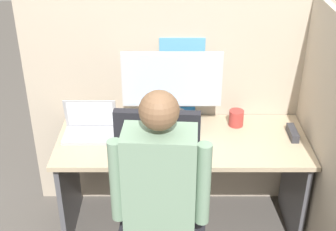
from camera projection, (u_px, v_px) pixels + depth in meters
cubicle_panel_back at (182, 105)px, 3.14m from camera, size 2.04×0.05×1.53m
cubicle_panel_right at (317, 136)px, 2.80m from camera, size 0.04×1.24×1.53m
desk at (183, 161)px, 2.96m from camera, size 1.54×0.61×0.70m
paper_box at (173, 121)px, 2.99m from camera, size 0.31×0.23×0.09m
monitor at (173, 82)px, 2.86m from camera, size 0.61×0.19×0.42m
laptop at (91, 128)px, 2.91m from camera, size 0.32×0.21×0.22m
mouse at (125, 146)px, 2.79m from camera, size 0.07×0.05×0.03m
stapler at (294, 133)px, 2.89m from camera, size 0.04×0.17×0.05m
carrot_toy at (188, 153)px, 2.71m from camera, size 0.04×0.14×0.04m
office_chair at (160, 217)px, 2.45m from camera, size 0.53×0.57×1.12m
person at (162, 207)px, 2.20m from camera, size 0.48×0.46×1.36m
coffee_mug at (237, 118)px, 3.00m from camera, size 0.09×0.09×0.10m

